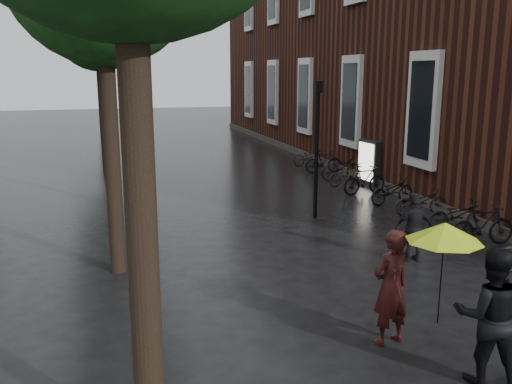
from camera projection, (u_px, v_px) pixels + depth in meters
name	position (u px, v px, depth m)	size (l,w,h in m)	color
brick_building	(412.00, 33.00, 25.96)	(10.20, 33.20, 12.00)	#38160F
street_trees	(100.00, 7.00, 18.57)	(4.33, 34.03, 8.91)	black
person_burgundy	(391.00, 287.00, 8.34)	(0.68, 0.45, 1.86)	black
person_black	(489.00, 316.00, 7.29)	(0.94, 0.74, 1.94)	black
lime_umbrella	(445.00, 232.00, 7.69)	(1.10, 1.10, 1.62)	black
pedestrian_walking	(414.00, 228.00, 12.08)	(0.89, 0.37, 1.52)	black
parked_bicycles	(385.00, 187.00, 17.82)	(2.18, 14.53, 1.04)	black
ad_lightbox	(369.00, 163.00, 20.17)	(0.26, 1.12, 1.69)	black
lamp_post	(317.00, 137.00, 15.27)	(0.20, 0.20, 3.93)	black
cycle_sign	(125.00, 135.00, 21.53)	(0.14, 0.47, 2.56)	#262628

